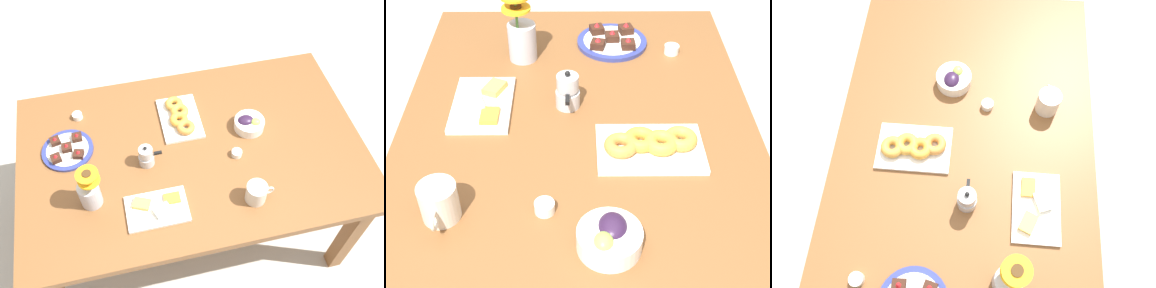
{
  "view_description": "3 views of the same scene",
  "coord_description": "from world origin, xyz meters",
  "views": [
    {
      "loc": [
        -0.26,
        -1.14,
        2.35
      ],
      "look_at": [
        0.0,
        0.0,
        0.78
      ],
      "focal_mm": 40.0,
      "sensor_mm": 36.0,
      "label": 1
    },
    {
      "loc": [
        1.03,
        -0.01,
        1.68
      ],
      "look_at": [
        0.0,
        0.0,
        0.78
      ],
      "focal_mm": 50.0,
      "sensor_mm": 36.0,
      "label": 2
    },
    {
      "loc": [
        -0.58,
        -0.05,
        2.05
      ],
      "look_at": [
        0.0,
        0.0,
        0.78
      ],
      "focal_mm": 35.0,
      "sensor_mm": 36.0,
      "label": 3
    }
  ],
  "objects": [
    {
      "name": "dessert_plate",
      "position": [
        -0.56,
        0.12,
        0.75
      ],
      "size": [
        0.24,
        0.24,
        0.05
      ],
      "color": "navy",
      "rests_on": "dining_table"
    },
    {
      "name": "flower_vase",
      "position": [
        -0.47,
        -0.18,
        0.82
      ],
      "size": [
        0.11,
        0.1,
        0.23
      ],
      "color": "#B2B2BC",
      "rests_on": "dining_table"
    },
    {
      "name": "coffee_mug",
      "position": [
        0.21,
        -0.32,
        0.79
      ],
      "size": [
        0.12,
        0.09,
        0.09
      ],
      "color": "beige",
      "rests_on": "dining_table"
    },
    {
      "name": "grape_bowl",
      "position": [
        0.3,
        0.07,
        0.77
      ],
      "size": [
        0.14,
        0.14,
        0.07
      ],
      "color": "white",
      "rests_on": "dining_table"
    },
    {
      "name": "jam_cup_honey",
      "position": [
        -0.5,
        0.31,
        0.76
      ],
      "size": [
        0.05,
        0.05,
        0.03
      ],
      "color": "white",
      "rests_on": "dining_table"
    },
    {
      "name": "cheese_platter",
      "position": [
        -0.21,
        -0.27,
        0.75
      ],
      "size": [
        0.26,
        0.17,
        0.03
      ],
      "color": "white",
      "rests_on": "dining_table"
    },
    {
      "name": "jam_cup_berry",
      "position": [
        0.19,
        -0.08,
        0.76
      ],
      "size": [
        0.05,
        0.05,
        0.03
      ],
      "color": "white",
      "rests_on": "dining_table"
    },
    {
      "name": "croissant_platter",
      "position": [
        -0.02,
        0.19,
        0.76
      ],
      "size": [
        0.19,
        0.28,
        0.05
      ],
      "color": "white",
      "rests_on": "dining_table"
    },
    {
      "name": "dining_table",
      "position": [
        0.0,
        0.0,
        0.65
      ],
      "size": [
        1.6,
        1.0,
        0.74
      ],
      "color": "brown",
      "rests_on": "ground_plane"
    },
    {
      "name": "moka_pot",
      "position": [
        -0.22,
        -0.03,
        0.79
      ],
      "size": [
        0.11,
        0.07,
        0.12
      ],
      "color": "#B7B7BC",
      "rests_on": "dining_table"
    }
  ]
}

